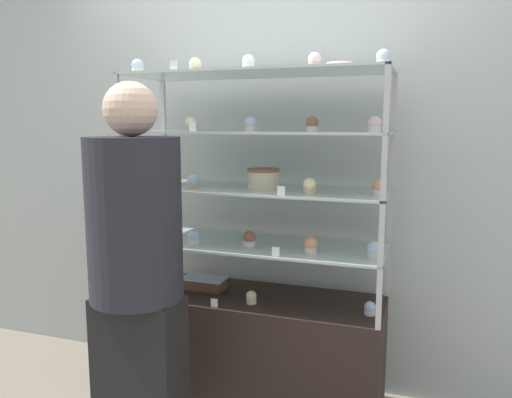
% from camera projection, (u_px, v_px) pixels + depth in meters
% --- Properties ---
extents(back_wall, '(8.00, 0.05, 2.60)m').
position_uv_depth(back_wall, '(278.00, 161.00, 2.87)').
color(back_wall, '#A8B2AD').
rests_on(back_wall, ground_plane).
extents(display_base, '(1.32, 0.48, 0.62)m').
position_uv_depth(display_base, '(256.00, 352.00, 2.66)').
color(display_base, black).
rests_on(display_base, ground_plane).
extents(display_riser_lower, '(1.32, 0.48, 0.29)m').
position_uv_depth(display_riser_lower, '(256.00, 246.00, 2.57)').
color(display_riser_lower, '#B7B7BC').
rests_on(display_riser_lower, display_base).
extents(display_riser_middle, '(1.32, 0.48, 0.29)m').
position_uv_depth(display_riser_middle, '(256.00, 191.00, 2.53)').
color(display_riser_middle, '#B7B7BC').
rests_on(display_riser_middle, display_riser_lower).
extents(display_riser_upper, '(1.32, 0.48, 0.29)m').
position_uv_depth(display_riser_upper, '(256.00, 134.00, 2.48)').
color(display_riser_upper, '#B7B7BC').
rests_on(display_riser_upper, display_riser_middle).
extents(display_riser_top, '(1.32, 0.48, 0.29)m').
position_uv_depth(display_riser_top, '(256.00, 76.00, 2.44)').
color(display_riser_top, '#B7B7BC').
rests_on(display_riser_top, display_riser_upper).
extents(layer_cake_centerpiece, '(0.16, 0.16, 0.10)m').
position_uv_depth(layer_cake_centerpiece, '(264.00, 178.00, 2.51)').
color(layer_cake_centerpiece, beige).
rests_on(layer_cake_centerpiece, display_riser_middle).
extents(sheet_cake_frosted, '(0.23, 0.12, 0.06)m').
position_uv_depth(sheet_cake_frosted, '(205.00, 283.00, 2.72)').
color(sheet_cake_frosted, brown).
rests_on(sheet_cake_frosted, display_base).
extents(cupcake_0, '(0.05, 0.05, 0.06)m').
position_uv_depth(cupcake_0, '(151.00, 282.00, 2.74)').
color(cupcake_0, white).
rests_on(cupcake_0, display_base).
extents(cupcake_1, '(0.05, 0.05, 0.06)m').
position_uv_depth(cupcake_1, '(251.00, 297.00, 2.50)').
color(cupcake_1, beige).
rests_on(cupcake_1, display_base).
extents(cupcake_2, '(0.05, 0.05, 0.06)m').
position_uv_depth(cupcake_2, '(370.00, 308.00, 2.35)').
color(cupcake_2, white).
rests_on(cupcake_2, display_base).
extents(price_tag_0, '(0.04, 0.00, 0.04)m').
position_uv_depth(price_tag_0, '(214.00, 303.00, 2.45)').
color(price_tag_0, white).
rests_on(price_tag_0, display_base).
extents(cupcake_3, '(0.06, 0.06, 0.08)m').
position_uv_depth(cupcake_3, '(141.00, 233.00, 2.64)').
color(cupcake_3, beige).
rests_on(cupcake_3, display_riser_lower).
extents(cupcake_4, '(0.06, 0.06, 0.08)m').
position_uv_depth(cupcake_4, '(194.00, 237.00, 2.54)').
color(cupcake_4, white).
rests_on(cupcake_4, display_riser_lower).
extents(cupcake_5, '(0.06, 0.06, 0.08)m').
position_uv_depth(cupcake_5, '(249.00, 239.00, 2.50)').
color(cupcake_5, white).
rests_on(cupcake_5, display_riser_lower).
extents(cupcake_6, '(0.06, 0.06, 0.08)m').
position_uv_depth(cupcake_6, '(311.00, 245.00, 2.37)').
color(cupcake_6, beige).
rests_on(cupcake_6, display_riser_lower).
extents(cupcake_7, '(0.06, 0.06, 0.08)m').
position_uv_depth(cupcake_7, '(374.00, 250.00, 2.28)').
color(cupcake_7, beige).
rests_on(cupcake_7, display_riser_lower).
extents(price_tag_1, '(0.04, 0.00, 0.04)m').
position_uv_depth(price_tag_1, '(276.00, 252.00, 2.30)').
color(price_tag_1, white).
rests_on(price_tag_1, display_riser_lower).
extents(cupcake_8, '(0.06, 0.06, 0.07)m').
position_uv_depth(cupcake_8, '(147.00, 178.00, 2.65)').
color(cupcake_8, beige).
rests_on(cupcake_8, display_riser_middle).
extents(cupcake_9, '(0.06, 0.06, 0.07)m').
position_uv_depth(cupcake_9, '(194.00, 181.00, 2.51)').
color(cupcake_9, '#CCB28C').
rests_on(cupcake_9, display_riser_middle).
extents(cupcake_10, '(0.06, 0.06, 0.07)m').
position_uv_depth(cupcake_10, '(309.00, 186.00, 2.31)').
color(cupcake_10, '#CCB28C').
rests_on(cupcake_10, display_riser_middle).
extents(cupcake_11, '(0.06, 0.06, 0.07)m').
position_uv_depth(cupcake_11, '(379.00, 188.00, 2.26)').
color(cupcake_11, beige).
rests_on(cupcake_11, display_riser_middle).
extents(price_tag_2, '(0.04, 0.00, 0.04)m').
position_uv_depth(price_tag_2, '(281.00, 191.00, 2.25)').
color(price_tag_2, white).
rests_on(price_tag_2, display_riser_middle).
extents(cupcake_12, '(0.06, 0.06, 0.07)m').
position_uv_depth(cupcake_12, '(144.00, 124.00, 2.60)').
color(cupcake_12, white).
rests_on(cupcake_12, display_riser_upper).
extents(cupcake_13, '(0.06, 0.06, 0.07)m').
position_uv_depth(cupcake_13, '(191.00, 124.00, 2.46)').
color(cupcake_13, '#CCB28C').
rests_on(cupcake_13, display_riser_upper).
extents(cupcake_14, '(0.06, 0.06, 0.07)m').
position_uv_depth(cupcake_14, '(250.00, 124.00, 2.40)').
color(cupcake_14, beige).
rests_on(cupcake_14, display_riser_upper).
extents(cupcake_15, '(0.06, 0.06, 0.07)m').
position_uv_depth(cupcake_15, '(312.00, 124.00, 2.32)').
color(cupcake_15, beige).
rests_on(cupcake_15, display_riser_upper).
extents(cupcake_16, '(0.06, 0.06, 0.07)m').
position_uv_depth(cupcake_16, '(375.00, 124.00, 2.23)').
color(cupcake_16, white).
rests_on(cupcake_16, display_riser_upper).
extents(price_tag_3, '(0.04, 0.00, 0.04)m').
position_uv_depth(price_tag_3, '(193.00, 127.00, 2.35)').
color(price_tag_3, white).
rests_on(price_tag_3, display_riser_upper).
extents(cupcake_17, '(0.06, 0.06, 0.07)m').
position_uv_depth(cupcake_17, '(138.00, 67.00, 2.52)').
color(cupcake_17, beige).
rests_on(cupcake_17, display_riser_top).
extents(cupcake_18, '(0.06, 0.06, 0.07)m').
position_uv_depth(cupcake_18, '(195.00, 65.00, 2.46)').
color(cupcake_18, '#CCB28C').
rests_on(cupcake_18, display_riser_top).
extents(cupcake_19, '(0.06, 0.06, 0.07)m').
position_uv_depth(cupcake_19, '(248.00, 63.00, 2.36)').
color(cupcake_19, white).
rests_on(cupcake_19, display_riser_top).
extents(cupcake_20, '(0.06, 0.06, 0.07)m').
position_uv_depth(cupcake_20, '(315.00, 61.00, 2.28)').
color(cupcake_20, '#CCB28C').
rests_on(cupcake_20, display_riser_top).
extents(cupcake_21, '(0.06, 0.06, 0.07)m').
position_uv_depth(cupcake_21, '(383.00, 58.00, 2.18)').
color(cupcake_21, beige).
rests_on(cupcake_21, display_riser_top).
extents(price_tag_4, '(0.04, 0.00, 0.04)m').
position_uv_depth(price_tag_4, '(174.00, 65.00, 2.34)').
color(price_tag_4, white).
rests_on(price_tag_4, display_riser_top).
extents(donut_glazed, '(0.14, 0.14, 0.03)m').
position_uv_depth(donut_glazed, '(340.00, 66.00, 2.31)').
color(donut_glazed, '#EFB2BC').
rests_on(donut_glazed, display_riser_top).
extents(customer_figure, '(0.39, 0.39, 1.69)m').
position_uv_depth(customer_figure, '(137.00, 271.00, 2.11)').
color(customer_figure, black).
rests_on(customer_figure, ground_plane).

